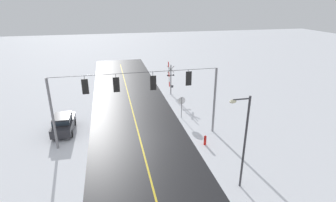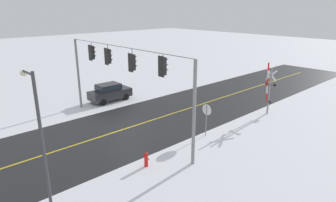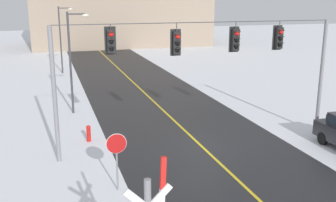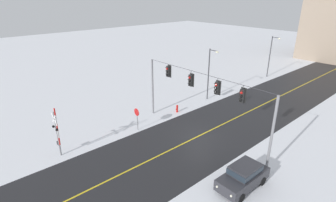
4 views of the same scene
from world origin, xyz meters
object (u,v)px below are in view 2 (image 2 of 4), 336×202
(streetlamp_near, at_px, (39,132))
(parked_car_charcoal, at_px, (110,92))
(stop_sign, at_px, (207,113))
(fire_hydrant, at_px, (146,159))
(railroad_crossing, at_px, (270,88))

(streetlamp_near, bearing_deg, parked_car_charcoal, -41.28)
(stop_sign, xyz_separation_m, streetlamp_near, (-0.68, 11.58, 2.20))
(streetlamp_near, relative_size, fire_hydrant, 7.39)
(parked_car_charcoal, height_order, streetlamp_near, streetlamp_near)
(streetlamp_near, bearing_deg, fire_hydrant, -88.10)
(railroad_crossing, distance_m, fire_hydrant, 13.46)
(railroad_crossing, distance_m, parked_car_charcoal, 14.85)
(stop_sign, xyz_separation_m, railroad_crossing, (-0.61, -7.45, 0.54))
(railroad_crossing, xyz_separation_m, streetlamp_near, (-0.07, 19.03, 1.66))
(railroad_crossing, xyz_separation_m, parked_car_charcoal, (12.37, 8.11, -1.30))
(railroad_crossing, relative_size, fire_hydrant, 5.02)
(stop_sign, distance_m, fire_hydrant, 6.04)
(stop_sign, bearing_deg, parked_car_charcoal, 3.21)
(parked_car_charcoal, bearing_deg, stop_sign, -176.79)
(railroad_crossing, bearing_deg, parked_car_charcoal, 33.27)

